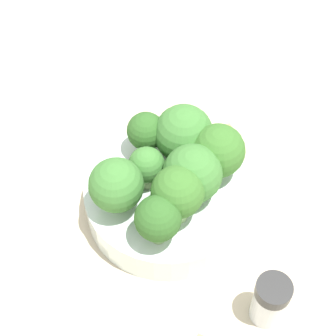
# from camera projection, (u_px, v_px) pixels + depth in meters

# --- Properties ---
(ground_plane) EXTENTS (3.00, 3.00, 0.00)m
(ground_plane) POSITION_uv_depth(u_px,v_px,m) (168.00, 208.00, 0.56)
(ground_plane) COLOR beige
(bowl) EXTENTS (0.16, 0.16, 0.04)m
(bowl) POSITION_uv_depth(u_px,v_px,m) (168.00, 198.00, 0.54)
(bowl) COLOR silver
(bowl) RESTS_ON ground_plane
(broccoli_floret_0) EXTENTS (0.06, 0.06, 0.06)m
(broccoli_floret_0) POSITION_uv_depth(u_px,v_px,m) (187.00, 135.00, 0.53)
(broccoli_floret_0) COLOR #8EB770
(broccoli_floret_0) RESTS_ON bowl
(broccoli_floret_1) EXTENTS (0.05, 0.05, 0.06)m
(broccoli_floret_1) POSITION_uv_depth(u_px,v_px,m) (116.00, 186.00, 0.49)
(broccoli_floret_1) COLOR #8EB770
(broccoli_floret_1) RESTS_ON bowl
(broccoli_floret_2) EXTENTS (0.05, 0.05, 0.06)m
(broccoli_floret_2) POSITION_uv_depth(u_px,v_px,m) (194.00, 171.00, 0.50)
(broccoli_floret_2) COLOR #8EB770
(broccoli_floret_2) RESTS_ON bowl
(broccoli_floret_3) EXTENTS (0.04, 0.04, 0.05)m
(broccoli_floret_3) POSITION_uv_depth(u_px,v_px,m) (158.00, 219.00, 0.47)
(broccoli_floret_3) COLOR #8EB770
(broccoli_floret_3) RESTS_ON bowl
(broccoli_floret_4) EXTENTS (0.05, 0.05, 0.06)m
(broccoli_floret_4) POSITION_uv_depth(u_px,v_px,m) (178.00, 193.00, 0.48)
(broccoli_floret_4) COLOR #8EB770
(broccoli_floret_4) RESTS_ON bowl
(broccoli_floret_5) EXTENTS (0.04, 0.04, 0.05)m
(broccoli_floret_5) POSITION_uv_depth(u_px,v_px,m) (146.00, 132.00, 0.53)
(broccoli_floret_5) COLOR #84AD66
(broccoli_floret_5) RESTS_ON bowl
(broccoli_floret_6) EXTENTS (0.03, 0.03, 0.04)m
(broccoli_floret_6) POSITION_uv_depth(u_px,v_px,m) (146.00, 169.00, 0.51)
(broccoli_floret_6) COLOR #8EB770
(broccoli_floret_6) RESTS_ON bowl
(broccoli_floret_7) EXTENTS (0.05, 0.05, 0.06)m
(broccoli_floret_7) POSITION_uv_depth(u_px,v_px,m) (218.00, 151.00, 0.51)
(broccoli_floret_7) COLOR #7A9E5B
(broccoli_floret_7) RESTS_ON bowl
(pepper_shaker) EXTENTS (0.03, 0.03, 0.06)m
(pepper_shaker) POSITION_uv_depth(u_px,v_px,m) (270.00, 301.00, 0.47)
(pepper_shaker) COLOR silver
(pepper_shaker) RESTS_ON ground_plane
(almond_crumb_1) EXTENTS (0.01, 0.01, 0.01)m
(almond_crumb_1) POSITION_uv_depth(u_px,v_px,m) (228.00, 126.00, 0.62)
(almond_crumb_1) COLOR tan
(almond_crumb_1) RESTS_ON ground_plane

